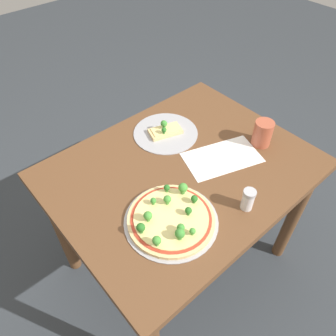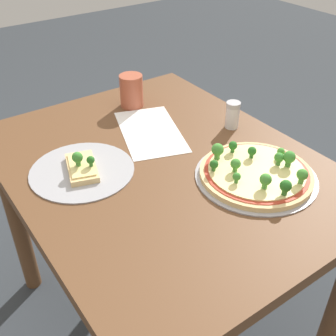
{
  "view_description": "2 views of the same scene",
  "coord_description": "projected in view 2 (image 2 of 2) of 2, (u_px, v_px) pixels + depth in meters",
  "views": [
    {
      "loc": [
        0.63,
        0.64,
        1.63
      ],
      "look_at": [
        0.06,
        -0.02,
        0.73
      ],
      "focal_mm": 35.0,
      "sensor_mm": 36.0,
      "label": 1
    },
    {
      "loc": [
        0.8,
        -0.54,
        1.37
      ],
      "look_at": [
        0.06,
        -0.02,
        0.73
      ],
      "focal_mm": 45.0,
      "sensor_mm": 36.0,
      "label": 2
    }
  ],
  "objects": [
    {
      "name": "ground_plane",
      "position": [
        163.0,
        319.0,
        1.58
      ],
      "size": [
        8.0,
        8.0,
        0.0
      ],
      "primitive_type": "plane",
      "color": "#33383D"
    },
    {
      "name": "dining_table",
      "position": [
        162.0,
        193.0,
        1.23
      ],
      "size": [
        1.01,
        0.79,
        0.71
      ],
      "color": "brown",
      "rests_on": "ground_plane"
    },
    {
      "name": "pizza_tray_whole",
      "position": [
        256.0,
        173.0,
        1.1
      ],
      "size": [
        0.32,
        0.32,
        0.07
      ],
      "color": "#A3A3A8",
      "rests_on": "dining_table"
    },
    {
      "name": "pizza_tray_slice",
      "position": [
        82.0,
        169.0,
        1.13
      ],
      "size": [
        0.28,
        0.28,
        0.06
      ],
      "color": "#A3A3A8",
      "rests_on": "dining_table"
    },
    {
      "name": "drinking_cup",
      "position": [
        131.0,
        91.0,
        1.42
      ],
      "size": [
        0.08,
        0.08,
        0.11
      ],
      "primitive_type": "cylinder",
      "color": "#AD5138",
      "rests_on": "dining_table"
    },
    {
      "name": "condiment_shaker",
      "position": [
        232.0,
        115.0,
        1.3
      ],
      "size": [
        0.04,
        0.04,
        0.09
      ],
      "color": "silver",
      "rests_on": "dining_table"
    },
    {
      "name": "paper_menu",
      "position": [
        150.0,
        131.0,
        1.31
      ],
      "size": [
        0.34,
        0.26,
        0.0
      ],
      "primitive_type": "cube",
      "rotation": [
        0.0,
        0.0,
        -0.33
      ],
      "color": "white",
      "rests_on": "dining_table"
    }
  ]
}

